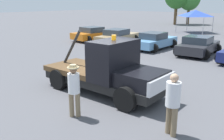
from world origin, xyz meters
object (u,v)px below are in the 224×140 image
Objects in this scene: person_at_hood at (74,87)px; parked_car_orange at (93,34)px; parked_car_charcoal at (198,46)px; canopy_tent_blue at (196,13)px; parked_car_tan at (118,37)px; tow_truck at (109,72)px; parked_car_skyblue at (154,41)px; person_near_truck at (173,100)px.

parked_car_orange is at bearing 1.55° from person_at_hood.
canopy_tent_blue is (-5.38, 12.85, 1.68)m from parked_car_charcoal.
parked_car_tan is at bearing -85.52° from parked_car_orange.
parked_car_charcoal is (7.35, -0.06, -0.00)m from parked_car_tan.
canopy_tent_blue reaches higher than parked_car_charcoal.
parked_car_skyblue is at bearing 110.43° from tow_truck.
parked_car_tan is at bearing 89.78° from parked_car_skyblue.
person_near_truck is 0.41× the size of parked_car_charcoal.
canopy_tent_blue is at bearing -137.82° from person_near_truck.
parked_car_skyblue is (-7.20, 11.48, -0.40)m from person_near_truck.
tow_truck is 10.78m from parked_car_skyblue.
parked_car_tan is 1.12× the size of parked_car_skyblue.
person_near_truck is at bearing -146.99° from parked_car_skyblue.
person_at_hood is at bearing -78.21° from tow_truck.
parked_car_orange is at bearing 136.08° from tow_truck.
canopy_tent_blue is at bearing -14.59° from parked_car_tan.
person_near_truck is 13.56m from parked_car_skyblue.
person_at_hood is at bearing -160.34° from parked_car_skyblue.
canopy_tent_blue is at bearing -26.42° from person_at_hood.
person_at_hood is at bearing -132.67° from parked_car_orange.
person_at_hood is at bearing -153.16° from parked_car_tan.
tow_truck reaches higher than parked_car_charcoal.
person_at_hood is 0.36× the size of parked_car_tan.
parked_car_charcoal is at bearing 91.16° from tow_truck.
parked_car_tan is 7.35m from parked_car_charcoal.
person_at_hood is 13.12m from parked_car_skyblue.
tow_truck reaches higher than person_at_hood.
tow_truck is 3.01× the size of person_near_truck.
canopy_tent_blue is (-5.56, 22.98, 1.38)m from tow_truck.
person_near_truck is 18.26m from parked_car_orange.
parked_car_orange is at bearing 82.72° from parked_car_tan.
person_at_hood is 0.53× the size of canopy_tent_blue.
parked_car_orange and parked_car_charcoal have the same top height.
person_at_hood is 0.40× the size of parked_car_skyblue.
parked_car_charcoal is (-0.66, 12.44, -0.40)m from person_at_hood.
parked_car_charcoal is at bearing -96.25° from parked_car_tan.
parked_car_orange is 1.32× the size of canopy_tent_blue.
person_at_hood reaches higher than parked_car_skyblue.
person_near_truck is 0.41× the size of parked_car_orange.
parked_car_tan is at bearing -114.58° from person_near_truck.
tow_truck is 1.23× the size of parked_car_skyblue.
tow_truck is 1.10× the size of parked_car_tan.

